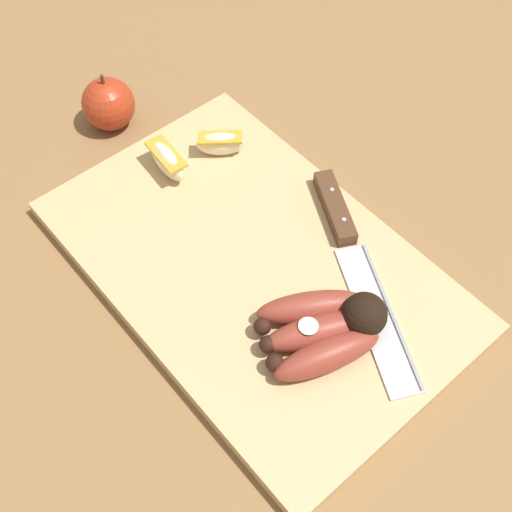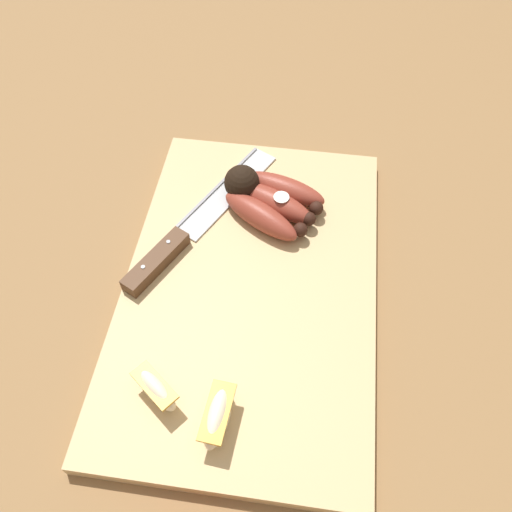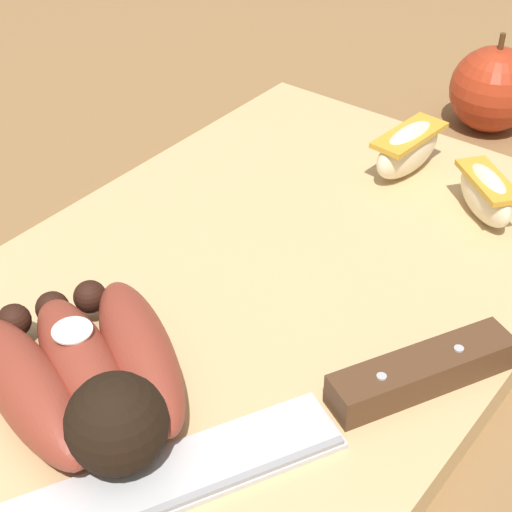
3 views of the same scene
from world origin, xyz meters
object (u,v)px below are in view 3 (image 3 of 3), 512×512
at_px(whole_apple, 493,89).
at_px(apple_wedge_near, 486,194).
at_px(banana_bunch, 89,377).
at_px(chefs_knife, 333,412).
at_px(apple_wedge_middle, 408,149).

bearing_deg(whole_apple, apple_wedge_near, 22.84).
height_order(banana_bunch, chefs_knife, banana_bunch).
distance_m(apple_wedge_near, apple_wedge_middle, 0.07).
bearing_deg(apple_wedge_middle, whole_apple, 178.69).
xyz_separation_m(apple_wedge_near, whole_apple, (-0.15, -0.06, -0.00)).
xyz_separation_m(apple_wedge_near, apple_wedge_middle, (-0.02, -0.07, 0.00)).
bearing_deg(whole_apple, banana_bunch, -2.25).
relative_size(chefs_knife, apple_wedge_middle, 3.85).
xyz_separation_m(chefs_knife, whole_apple, (-0.36, -0.08, 0.01)).
height_order(banana_bunch, apple_wedge_near, banana_bunch).
distance_m(chefs_knife, apple_wedge_middle, 0.24).
xyz_separation_m(apple_wedge_middle, whole_apple, (-0.13, 0.00, -0.00)).
bearing_deg(apple_wedge_near, banana_bunch, -16.69).
bearing_deg(apple_wedge_middle, banana_bunch, -2.68).
distance_m(banana_bunch, apple_wedge_near, 0.28).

